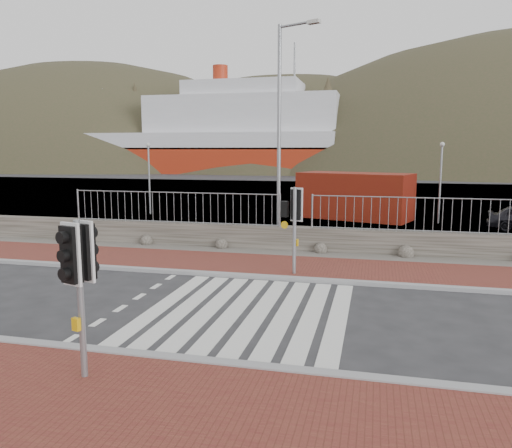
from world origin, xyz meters
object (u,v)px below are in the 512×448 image
(traffic_signal_near, at_px, (79,266))
(shipping_container, at_px, (354,196))
(traffic_signal_far, at_px, (294,212))
(ferry, at_px, (206,139))
(streetlight, at_px, (282,124))

(traffic_signal_near, distance_m, shipping_container, 21.08)
(traffic_signal_far, distance_m, shipping_container, 13.27)
(traffic_signal_far, height_order, shipping_container, traffic_signal_far)
(ferry, height_order, streetlight, ferry)
(traffic_signal_far, bearing_deg, streetlight, -59.39)
(streetlight, xyz_separation_m, shipping_container, (2.41, 8.72, -3.44))
(ferry, bearing_deg, traffic_signal_far, -68.65)
(ferry, bearing_deg, streetlight, -68.19)
(ferry, height_order, shipping_container, ferry)
(streetlight, relative_size, shipping_container, 1.40)
(ferry, distance_m, streetlight, 64.47)
(ferry, relative_size, shipping_container, 8.37)
(traffic_signal_far, height_order, streetlight, streetlight)
(traffic_signal_far, bearing_deg, shipping_container, -79.60)
(traffic_signal_far, xyz_separation_m, shipping_container, (1.22, 13.20, -0.68))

